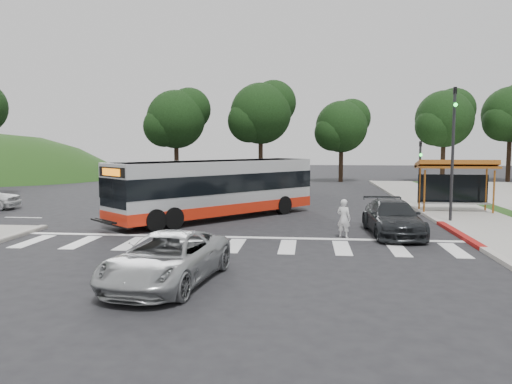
# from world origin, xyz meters

# --- Properties ---
(ground) EXTENTS (140.00, 140.00, 0.00)m
(ground) POSITION_xyz_m (0.00, 0.00, 0.00)
(ground) COLOR black
(ground) RESTS_ON ground
(sidewalk_east) EXTENTS (4.00, 40.00, 0.12)m
(sidewalk_east) POSITION_xyz_m (11.00, 8.00, 0.06)
(sidewalk_east) COLOR gray
(sidewalk_east) RESTS_ON ground
(curb_east) EXTENTS (0.30, 40.00, 0.15)m
(curb_east) POSITION_xyz_m (9.00, 8.00, 0.07)
(curb_east) COLOR #9E9991
(curb_east) RESTS_ON ground
(curb_east_red) EXTENTS (0.32, 6.00, 0.15)m
(curb_east_red) POSITION_xyz_m (9.00, -2.00, 0.08)
(curb_east_red) COLOR maroon
(curb_east_red) RESTS_ON ground
(hillside_nw) EXTENTS (44.00, 44.00, 10.00)m
(hillside_nw) POSITION_xyz_m (-32.00, 30.00, 0.00)
(hillside_nw) COLOR #173D13
(hillside_nw) RESTS_ON ground
(crosswalk_ladder) EXTENTS (18.00, 2.60, 0.01)m
(crosswalk_ladder) POSITION_xyz_m (0.00, -5.00, 0.01)
(crosswalk_ladder) COLOR silver
(crosswalk_ladder) RESTS_ON ground
(bus_shelter) EXTENTS (4.20, 1.60, 2.86)m
(bus_shelter) POSITION_xyz_m (10.80, 5.10, 2.35)
(bus_shelter) COLOR #8F4D17
(bus_shelter) RESTS_ON sidewalk_east
(traffic_signal_ne_tall) EXTENTS (0.18, 0.37, 6.50)m
(traffic_signal_ne_tall) POSITION_xyz_m (9.60, 1.49, 3.88)
(traffic_signal_ne_tall) COLOR black
(traffic_signal_ne_tall) RESTS_ON ground
(traffic_signal_ne_short) EXTENTS (0.18, 0.37, 4.00)m
(traffic_signal_ne_short) POSITION_xyz_m (9.60, 8.49, 2.48)
(traffic_signal_ne_short) COLOR black
(traffic_signal_ne_short) RESTS_ON ground
(tree_ne_a) EXTENTS (6.16, 5.74, 9.30)m
(tree_ne_a) POSITION_xyz_m (16.08, 28.06, 6.39)
(tree_ne_a) COLOR black
(tree_ne_a) RESTS_ON parking_lot
(tree_ne_b) EXTENTS (6.16, 5.74, 10.02)m
(tree_ne_b) POSITION_xyz_m (23.08, 30.06, 6.92)
(tree_ne_b) COLOR black
(tree_ne_b) RESTS_ON ground
(tree_north_a) EXTENTS (6.60, 6.15, 10.17)m
(tree_north_a) POSITION_xyz_m (-1.92, 26.07, 6.92)
(tree_north_a) COLOR black
(tree_north_a) RESTS_ON ground
(tree_north_b) EXTENTS (5.72, 5.33, 8.43)m
(tree_north_b) POSITION_xyz_m (6.07, 28.06, 5.66)
(tree_north_b) COLOR black
(tree_north_b) RESTS_ON ground
(tree_north_c) EXTENTS (6.16, 5.74, 9.30)m
(tree_north_c) POSITION_xyz_m (-9.92, 24.06, 6.29)
(tree_north_c) COLOR black
(tree_north_c) RESTS_ON ground
(transit_bus) EXTENTS (9.43, 10.32, 2.97)m
(transit_bus) POSITION_xyz_m (-1.89, 1.69, 1.49)
(transit_bus) COLOR #B1B4B6
(transit_bus) RESTS_ON ground
(pedestrian) EXTENTS (0.69, 0.61, 1.59)m
(pedestrian) POSITION_xyz_m (4.19, -2.94, 0.79)
(pedestrian) COLOR silver
(pedestrian) RESTS_ON ground
(dark_sedan) EXTENTS (2.27, 5.06, 1.44)m
(dark_sedan) POSITION_xyz_m (6.28, -2.05, 0.72)
(dark_sedan) COLOR black
(dark_sedan) RESTS_ON ground
(silver_suv_south) EXTENTS (2.99, 5.25, 1.38)m
(silver_suv_south) POSITION_xyz_m (-1.06, -10.27, 0.69)
(silver_suv_south) COLOR #9B9EA0
(silver_suv_south) RESTS_ON ground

